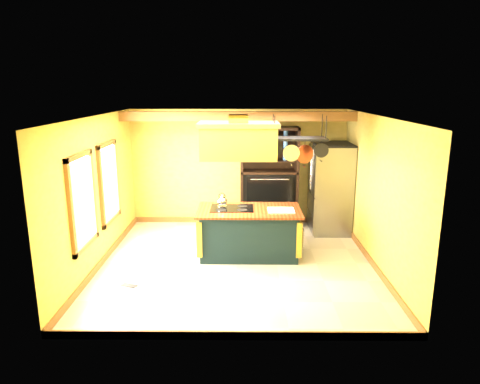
{
  "coord_description": "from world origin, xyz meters",
  "views": [
    {
      "loc": [
        0.12,
        -7.41,
        3.19
      ],
      "look_at": [
        0.06,
        0.3,
        1.29
      ],
      "focal_mm": 32.0,
      "sensor_mm": 36.0,
      "label": 1
    }
  ],
  "objects_px": {
    "range_hood": "(239,140)",
    "pot_rack": "(299,144)",
    "refrigerator": "(330,190)",
    "hutch": "(269,189)",
    "kitchen_island": "(249,232)"
  },
  "relations": [
    {
      "from": "range_hood",
      "to": "refrigerator",
      "type": "bearing_deg",
      "value": 35.86
    },
    {
      "from": "kitchen_island",
      "to": "refrigerator",
      "type": "xyz_separation_m",
      "value": [
        1.83,
        1.47,
        0.49
      ]
    },
    {
      "from": "kitchen_island",
      "to": "pot_rack",
      "type": "height_order",
      "value": "pot_rack"
    },
    {
      "from": "range_hood",
      "to": "refrigerator",
      "type": "xyz_separation_m",
      "value": [
        2.03,
        1.47,
        -1.3
      ]
    },
    {
      "from": "pot_rack",
      "to": "hutch",
      "type": "bearing_deg",
      "value": 103.08
    },
    {
      "from": "range_hood",
      "to": "hutch",
      "type": "xyz_separation_m",
      "value": [
        0.68,
        1.83,
        -1.36
      ]
    },
    {
      "from": "pot_rack",
      "to": "refrigerator",
      "type": "relative_size",
      "value": 0.55
    },
    {
      "from": "kitchen_island",
      "to": "hutch",
      "type": "height_order",
      "value": "hutch"
    },
    {
      "from": "range_hood",
      "to": "pot_rack",
      "type": "xyz_separation_m",
      "value": [
        1.1,
        0.0,
        -0.07
      ]
    },
    {
      "from": "pot_rack",
      "to": "refrigerator",
      "type": "distance_m",
      "value": 2.12
    },
    {
      "from": "kitchen_island",
      "to": "hutch",
      "type": "distance_m",
      "value": 1.94
    },
    {
      "from": "range_hood",
      "to": "pot_rack",
      "type": "relative_size",
      "value": 1.36
    },
    {
      "from": "refrigerator",
      "to": "hutch",
      "type": "bearing_deg",
      "value": 165.03
    },
    {
      "from": "pot_rack",
      "to": "hutch",
      "type": "xyz_separation_m",
      "value": [
        -0.42,
        1.82,
        -1.28
      ]
    },
    {
      "from": "kitchen_island",
      "to": "range_hood",
      "type": "distance_m",
      "value": 1.79
    }
  ]
}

